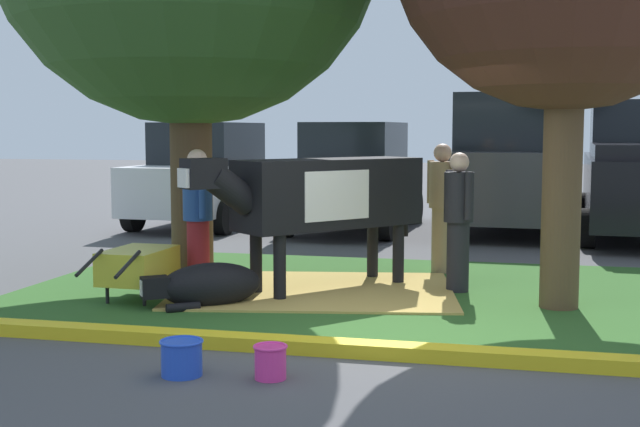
{
  "coord_description": "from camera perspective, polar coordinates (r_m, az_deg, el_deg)",
  "views": [
    {
      "loc": [
        1.32,
        -7.68,
        1.9
      ],
      "look_at": [
        -1.0,
        2.06,
        0.9
      ],
      "focal_mm": 47.65,
      "sensor_mm": 36.0,
      "label": 1
    }
  ],
  "objects": [
    {
      "name": "person_visitor_far",
      "position": [
        9.92,
        9.28,
        -0.3
      ],
      "size": [
        0.34,
        0.45,
        1.63
      ],
      "color": "black",
      "rests_on": "ground"
    },
    {
      "name": "hay_bedding",
      "position": [
        9.91,
        -0.4,
        -5.21
      ],
      "size": [
        3.57,
        2.92,
        0.04
      ],
      "primitive_type": "cube",
      "rotation": [
        0.0,
        0.0,
        0.18
      ],
      "color": "tan",
      "rests_on": "ground"
    },
    {
      "name": "cow_holstein",
      "position": [
        9.85,
        0.13,
        1.26
      ],
      "size": [
        2.33,
        2.62,
        1.59
      ],
      "color": "black",
      "rests_on": "ground"
    },
    {
      "name": "person_handler",
      "position": [
        11.21,
        8.19,
        0.65
      ],
      "size": [
        0.43,
        0.37,
        1.71
      ],
      "color": "#9E7F5B",
      "rests_on": "ground"
    },
    {
      "name": "bucket_pink",
      "position": [
        6.58,
        -3.35,
        -9.86
      ],
      "size": [
        0.27,
        0.27,
        0.26
      ],
      "color": "#EA3893",
      "rests_on": "ground"
    },
    {
      "name": "person_visitor_near",
      "position": [
        9.87,
        -8.2,
        -0.18
      ],
      "size": [
        0.35,
        0.44,
        1.67
      ],
      "color": "maroon",
      "rests_on": "ground"
    },
    {
      "name": "bucket_blue",
      "position": [
        6.73,
        -9.28,
        -9.48
      ],
      "size": [
        0.34,
        0.34,
        0.28
      ],
      "color": "blue",
      "rests_on": "ground"
    },
    {
      "name": "hatchback_white",
      "position": [
        16.92,
        -7.49,
        2.56
      ],
      "size": [
        2.19,
        4.48,
        2.02
      ],
      "color": "silver",
      "rests_on": "ground"
    },
    {
      "name": "grass_island",
      "position": [
        9.91,
        2.84,
        -5.31
      ],
      "size": [
        7.9,
        5.1,
        0.02
      ],
      "primitive_type": "cube",
      "color": "#2D5B23",
      "rests_on": "ground"
    },
    {
      "name": "suv_dark_grey",
      "position": [
        16.13,
        12.52,
        3.33
      ],
      "size": [
        2.29,
        4.69,
        2.52
      ],
      "color": "#3D3D42",
      "rests_on": "ground"
    },
    {
      "name": "sedan_silver",
      "position": [
        15.98,
        2.38,
        2.42
      ],
      "size": [
        2.19,
        4.48,
        2.02
      ],
      "color": "silver",
      "rests_on": "ground"
    },
    {
      "name": "ground_plane",
      "position": [
        8.02,
        3.57,
        -8.01
      ],
      "size": [
        80.0,
        80.0,
        0.0
      ],
      "primitive_type": "plane",
      "color": "#4C4C4F"
    },
    {
      "name": "wheelbarrow",
      "position": [
        9.63,
        -12.04,
        -3.47
      ],
      "size": [
        0.63,
        1.6,
        0.63
      ],
      "color": "gold",
      "rests_on": "ground"
    },
    {
      "name": "curb_yellow",
      "position": [
        7.32,
        -1.07,
        -8.86
      ],
      "size": [
        9.1,
        0.24,
        0.12
      ],
      "primitive_type": "cube",
      "color": "yellow",
      "rests_on": "ground"
    },
    {
      "name": "calf_lying",
      "position": [
        9.15,
        -7.54,
        -4.81
      ],
      "size": [
        1.24,
        1.04,
        0.48
      ],
      "color": "black",
      "rests_on": "ground"
    }
  ]
}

